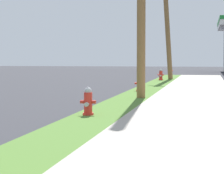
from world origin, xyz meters
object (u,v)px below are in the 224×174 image
Objects in this scene: fire_hydrant_third at (139,84)px; fire_hydrant_fourth at (161,75)px; fire_hydrant_second at (88,103)px; utility_pole_background at (166,1)px; fire_hydrant_fifth at (170,71)px.

fire_hydrant_third is 10.47m from fire_hydrant_fourth.
utility_pole_background reaches higher than fire_hydrant_second.
fire_hydrant_second is 21.88m from utility_pole_background.
utility_pole_background is at bearing 89.22° from fire_hydrant_third.
fire_hydrant_second and fire_hydrant_fourth have the same top height.
utility_pole_background is at bearing 83.94° from fire_hydrant_fourth.
fire_hydrant_second is 19.74m from fire_hydrant_fourth.
fire_hydrant_fourth is 5.20m from utility_pole_background.
fire_hydrant_third and fire_hydrant_fifth have the same top height.
fire_hydrant_fifth is (-0.07, 9.43, 0.00)m from fire_hydrant_fourth.
fire_hydrant_fourth is at bearing -96.06° from utility_pole_background.
fire_hydrant_third is at bearing -89.81° from fire_hydrant_fifth.
utility_pole_background is (0.17, 1.56, 4.96)m from fire_hydrant_fourth.
utility_pole_background is (0.23, -7.87, 4.96)m from fire_hydrant_fifth.
fire_hydrant_fifth is (0.03, 29.18, 0.00)m from fire_hydrant_second.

